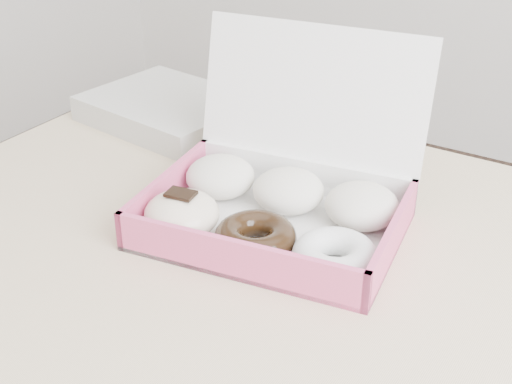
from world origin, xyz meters
The scene contains 3 objects.
table centered at (0.00, 0.00, 0.67)m, with size 1.20×0.80×0.75m.
donut_box centered at (-0.08, 0.06, 0.79)m, with size 0.37×0.34×0.24m.
newspapers centered at (-0.42, 0.26, 0.77)m, with size 0.27×0.22×0.04m, color beige.
Camera 1 is at (0.34, -0.65, 1.25)m, focal length 50.00 mm.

